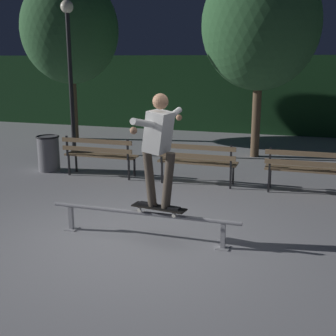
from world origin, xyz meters
TOP-DOWN VIEW (x-y plane):
  - ground_plane at (0.00, 0.00)m, footprint 90.00×90.00m
  - hedge_backdrop at (0.00, 10.22)m, footprint 24.00×1.20m
  - grind_rail at (-0.00, 0.11)m, footprint 2.79×0.18m
  - skateboard at (0.24, 0.11)m, footprint 0.80×0.31m
  - skateboarder at (0.24, 0.11)m, footprint 0.63×1.40m
  - park_bench_leftmost at (-2.07, 3.00)m, footprint 1.60×0.42m
  - park_bench_left_center at (0.07, 3.00)m, footprint 1.60×0.42m
  - park_bench_right_center at (2.21, 3.00)m, footprint 1.60×0.42m
  - tree_behind_benches at (0.87, 6.07)m, footprint 2.89×2.89m
  - tree_far_left at (-4.91, 7.05)m, footprint 2.93×2.93m
  - lamp_post_left at (-3.78, 4.95)m, footprint 0.32×0.32m
  - trash_can at (-3.42, 3.15)m, footprint 0.52×0.52m

SIDE VIEW (x-z plane):
  - ground_plane at x=0.00m, z-range 0.00..0.00m
  - grind_rail at x=0.00m, z-range 0.11..0.52m
  - trash_can at x=-3.42m, z-range 0.01..0.81m
  - skateboard at x=0.24m, z-range 0.44..0.53m
  - park_bench_leftmost at x=-2.07m, z-range 0.10..0.98m
  - park_bench_left_center at x=0.07m, z-range 0.10..0.98m
  - park_bench_right_center at x=2.21m, z-range 0.10..0.98m
  - hedge_backdrop at x=0.00m, z-range 0.00..2.60m
  - skateboarder at x=0.24m, z-range 0.64..2.20m
  - lamp_post_left at x=-3.78m, z-range 0.53..4.43m
  - tree_behind_benches at x=0.87m, z-range 0.84..5.72m
  - tree_far_left at x=-4.91m, z-range 0.85..5.80m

